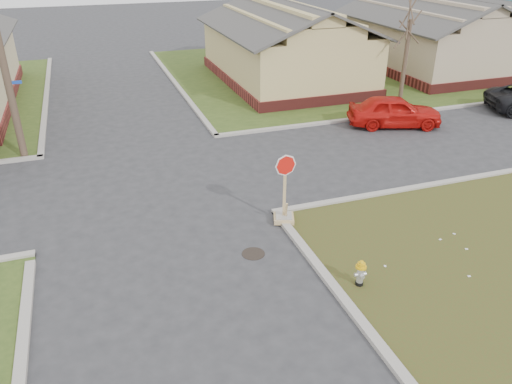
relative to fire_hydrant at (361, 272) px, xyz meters
name	(u,v)px	position (x,y,z in m)	size (l,w,h in m)	color
ground	(171,259)	(-4.25, 2.73, -0.45)	(120.00, 120.00, 0.00)	#2D2D30
verge_far_right	(434,61)	(17.75, 20.73, -0.42)	(37.00, 19.00, 0.05)	#33491A
curbs	(145,183)	(-4.25, 7.73, -0.45)	(80.00, 40.00, 0.12)	#A09A91
manhole	(253,254)	(-2.05, 2.23, -0.44)	(0.64, 0.64, 0.01)	black
side_house_yellow	(285,44)	(5.75, 19.23, 1.74)	(7.60, 11.60, 4.70)	maroon
side_house_tan	(428,34)	(15.75, 19.23, 1.74)	(7.60, 11.60, 4.70)	maroon
tree_mid_right	(405,62)	(9.75, 12.93, 1.70)	(0.22, 0.22, 4.20)	#473329
fire_hydrant	(361,272)	(0.00, 0.00, 0.00)	(0.27, 0.27, 0.72)	black
stop_sign	(284,207)	(-0.59, 3.57, 0.08)	(0.62, 0.61, 2.20)	tan
red_sedan	(395,111)	(7.47, 10.03, 0.27)	(1.68, 4.18, 1.43)	red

